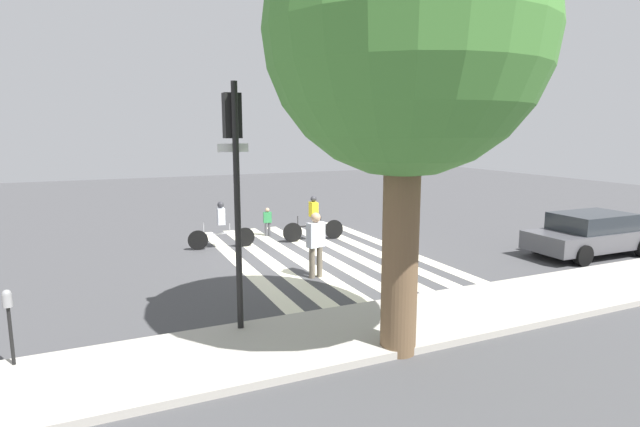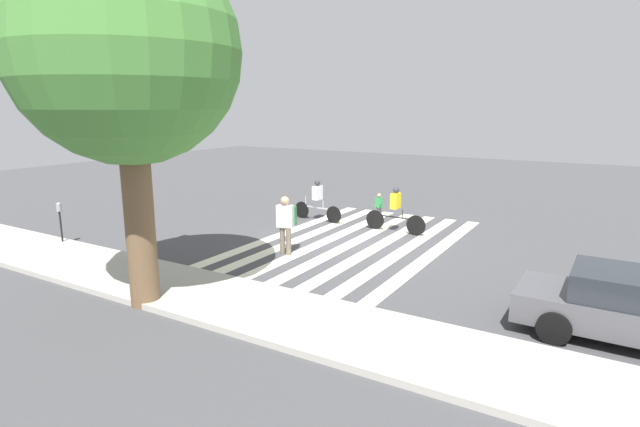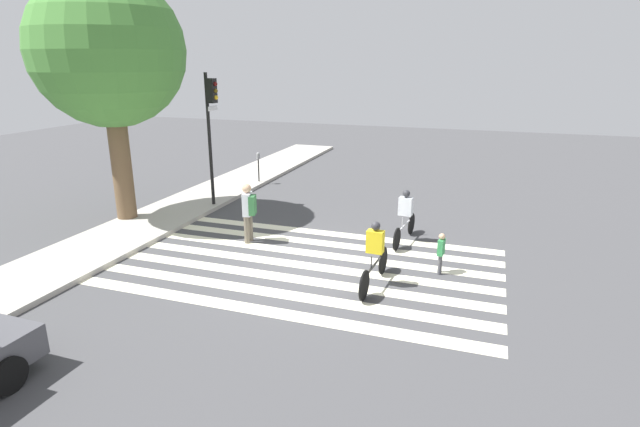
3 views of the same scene
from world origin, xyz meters
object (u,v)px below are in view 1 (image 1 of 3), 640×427
Objects in this scene: pedestrian_child_with_backpack at (267,220)px; cyclist_far_lane at (314,217)px; traffic_light at (234,161)px; car_parked_dark_suv at (591,234)px; cyclist_near_curb at (221,223)px; pedestrian_adult_yellow_jacket at (316,239)px; street_tree at (406,36)px; parking_meter at (8,311)px.

cyclist_far_lane is at bearing -40.28° from pedestrian_child_with_backpack.
traffic_light is 1.12× the size of car_parked_dark_suv.
cyclist_far_lane is (-3.35, 0.16, 0.00)m from cyclist_near_curb.
pedestrian_adult_yellow_jacket reaches higher than cyclist_far_lane.
cyclist_far_lane is 9.24m from car_parked_dark_suv.
cyclist_near_curb reaches higher than pedestrian_child_with_backpack.
street_tree is 7.30× the size of pedestrian_child_with_backpack.
pedestrian_child_with_backpack is at bearing -95.47° from street_tree.
traffic_light is 12.40m from car_parked_dark_suv.
pedestrian_adult_yellow_jacket reaches higher than cyclist_near_curb.
pedestrian_child_with_backpack is at bearing -38.81° from car_parked_dark_suv.
pedestrian_child_with_backpack is (-0.50, -5.69, -0.44)m from pedestrian_adult_yellow_jacket.
pedestrian_child_with_backpack is 0.48× the size of cyclist_near_curb.
cyclist_far_lane is (-4.71, -7.10, -2.55)m from traffic_light.
street_tree is 1.82× the size of car_parked_dark_suv.
traffic_light is 9.62m from pedestrian_child_with_backpack.
cyclist_near_curb is (1.05, -9.33, -4.66)m from street_tree.
traffic_light reaches higher than pedestrian_adult_yellow_jacket.
cyclist_far_lane reaches higher than cyclist_near_curb.
street_tree reaches higher than parking_meter.
traffic_light is 8.89m from cyclist_far_lane.
pedestrian_adult_yellow_jacket reaches higher than pedestrian_child_with_backpack.
cyclist_near_curb is 0.51× the size of car_parked_dark_suv.
car_parked_dark_suv is (-8.60, 7.09, 0.09)m from pedestrian_child_with_backpack.
car_parked_dark_suv is (-12.02, -1.45, -2.71)m from traffic_light.
street_tree is at bearing 139.32° from traffic_light.
parking_meter is at bearing -122.30° from pedestrian_child_with_backpack.
pedestrian_child_with_backpack is (-1.02, -10.60, -4.91)m from street_tree.
parking_meter is 0.80× the size of pedestrian_adult_yellow_jacket.
traffic_light is 3.81m from street_tree.
traffic_light reaches higher than car_parked_dark_suv.
pedestrian_adult_yellow_jacket is at bearing -87.14° from pedestrian_child_with_backpack.
street_tree reaches higher than pedestrian_child_with_backpack.
car_parked_dark_suv is (-9.09, 1.40, -0.35)m from pedestrian_adult_yellow_jacket.
parking_meter is 11.22m from cyclist_far_lane.
parking_meter reaches higher than pedestrian_child_with_backpack.
street_tree is at bearing 68.72° from pedestrian_adult_yellow_jacket.
parking_meter is at bearing 6.32° from car_parked_dark_suv.
traffic_light reaches higher than cyclist_near_curb.
parking_meter is 0.62× the size of cyclist_far_lane.
cyclist_near_curb is (-5.23, -7.37, -0.20)m from parking_meter.
traffic_light is 0.61× the size of street_tree.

